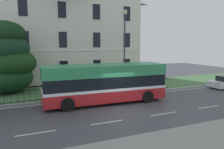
% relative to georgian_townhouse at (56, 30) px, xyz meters
% --- Properties ---
extents(ground_plane, '(60.00, 56.00, 0.18)m').
position_rel_georgian_townhouse_xyz_m(ground_plane, '(2.19, -14.72, -6.33)').
color(ground_plane, '#42454B').
extents(georgian_townhouse, '(19.90, 10.24, 12.33)m').
position_rel_georgian_townhouse_xyz_m(georgian_townhouse, '(0.00, 0.00, 0.00)').
color(georgian_townhouse, silver).
rests_on(georgian_townhouse, ground_plane).
extents(iron_verge_railing, '(18.53, 0.04, 0.97)m').
position_rel_georgian_townhouse_xyz_m(iron_verge_railing, '(-0.00, -11.55, -5.69)').
color(iron_verge_railing, black).
rests_on(iron_verge_railing, ground_plane).
extents(evergreen_tree, '(4.95, 4.76, 6.53)m').
position_rel_georgian_townhouse_xyz_m(evergreen_tree, '(-5.52, -7.33, -3.12)').
color(evergreen_tree, '#423328').
rests_on(evergreen_tree, ground_plane).
extents(single_decker_bus, '(9.58, 3.01, 3.00)m').
position_rel_georgian_townhouse_xyz_m(single_decker_bus, '(1.62, -13.65, -4.73)').
color(single_decker_bus, '#AF1E21').
rests_on(single_decker_bus, ground_plane).
extents(street_lamp_post, '(0.36, 0.24, 7.55)m').
position_rel_georgian_townhouse_xyz_m(street_lamp_post, '(4.71, -10.76, -1.92)').
color(street_lamp_post, '#333338').
rests_on(street_lamp_post, ground_plane).
extents(litter_bin, '(0.49, 0.49, 1.16)m').
position_rel_georgian_townhouse_xyz_m(litter_bin, '(0.97, -10.57, -5.61)').
color(litter_bin, black).
rests_on(litter_bin, ground_plane).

